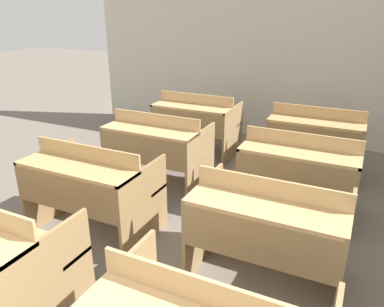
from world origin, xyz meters
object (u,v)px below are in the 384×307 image
(bench_second_left, at_px, (91,186))
(bench_back_left, at_px, (196,121))
(bench_third_left, at_px, (157,147))
(bench_third_right, at_px, (299,171))
(bench_second_right, at_px, (268,227))
(bench_back_right, at_px, (315,138))

(bench_second_left, height_order, bench_back_left, same)
(bench_third_left, relative_size, bench_back_left, 1.00)
(bench_third_left, xyz_separation_m, bench_third_right, (1.61, 0.01, 0.00))
(bench_second_right, bearing_deg, bench_back_left, 125.94)
(bench_third_left, height_order, bench_back_right, same)
(bench_second_right, bearing_deg, bench_third_left, 145.12)
(bench_second_left, height_order, bench_back_right, same)
(bench_third_left, relative_size, bench_third_right, 1.00)
(bench_back_right, bearing_deg, bench_second_left, -125.83)
(bench_second_right, height_order, bench_third_left, same)
(bench_back_left, height_order, bench_back_right, same)
(bench_third_left, bearing_deg, bench_second_right, -34.88)
(bench_third_left, distance_m, bench_third_right, 1.61)
(bench_second_left, height_order, bench_second_right, same)
(bench_second_right, bearing_deg, bench_third_right, 89.44)
(bench_second_right, height_order, bench_back_right, same)
(bench_back_left, distance_m, bench_back_right, 1.63)
(bench_third_right, bearing_deg, bench_second_right, -90.56)
(bench_second_left, xyz_separation_m, bench_second_right, (1.62, 0.02, 0.00))
(bench_third_left, bearing_deg, bench_second_left, -91.00)
(bench_second_right, xyz_separation_m, bench_third_right, (0.01, 1.13, 0.00))
(bench_third_left, xyz_separation_m, bench_back_right, (1.60, 1.11, 0.00))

